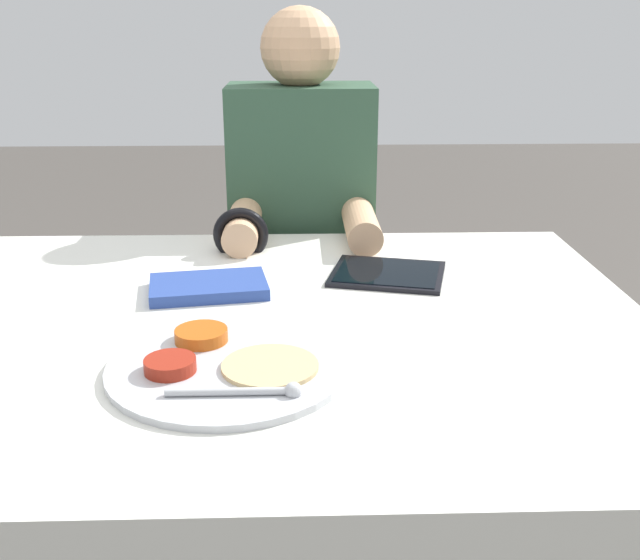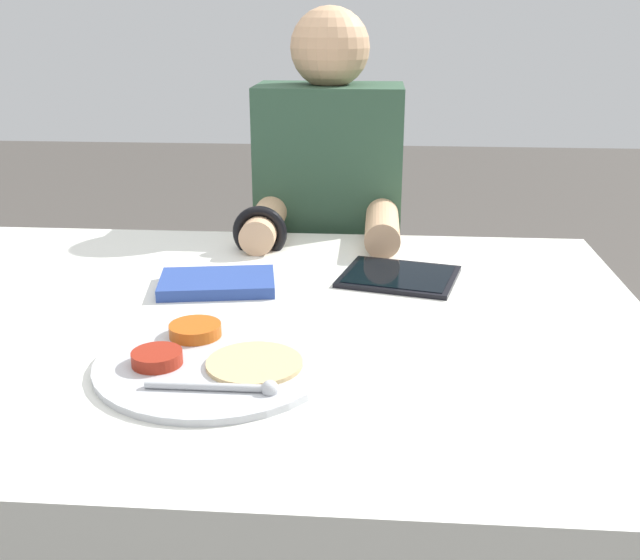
# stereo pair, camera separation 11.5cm
# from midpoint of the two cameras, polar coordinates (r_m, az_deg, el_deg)

# --- Properties ---
(dining_table) EXTENTS (1.28, 0.96, 0.73)m
(dining_table) POSITION_cam_midpoint_polar(r_m,az_deg,el_deg) (1.35, -7.80, -17.52)
(dining_table) COLOR silver
(dining_table) RESTS_ON ground_plane
(thali_tray) EXTENTS (0.32, 0.32, 0.03)m
(thali_tray) POSITION_cam_midpoint_polar(r_m,az_deg,el_deg) (1.02, -10.44, -6.42)
(thali_tray) COLOR #B7BABF
(thali_tray) RESTS_ON dining_table
(red_notebook) EXTENTS (0.21, 0.15, 0.02)m
(red_notebook) POSITION_cam_midpoint_polar(r_m,az_deg,el_deg) (1.29, -11.03, -0.62)
(red_notebook) COLOR silver
(red_notebook) RESTS_ON dining_table
(tablet_device) EXTENTS (0.23, 0.21, 0.01)m
(tablet_device) POSITION_cam_midpoint_polar(r_m,az_deg,el_deg) (1.35, 2.75, 0.44)
(tablet_device) COLOR black
(tablet_device) RESTS_ON dining_table
(person_diner) EXTENTS (0.34, 0.42, 1.19)m
(person_diner) POSITION_cam_midpoint_polar(r_m,az_deg,el_deg) (1.79, -3.22, -0.27)
(person_diner) COLOR black
(person_diner) RESTS_ON ground_plane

